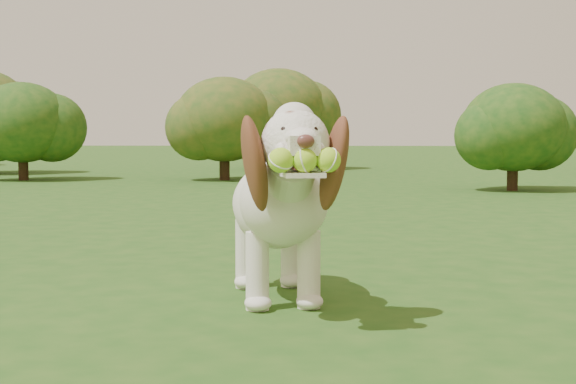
{
  "coord_description": "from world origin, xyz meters",
  "views": [
    {
      "loc": [
        0.52,
        -3.35,
        0.72
      ],
      "look_at": [
        0.36,
        -0.25,
        0.49
      ],
      "focal_mm": 50.0,
      "sensor_mm": 36.0,
      "label": 1
    }
  ],
  "objects": [
    {
      "name": "dog",
      "position": [
        0.3,
        -0.0,
        0.44
      ],
      "size": [
        0.59,
        1.27,
        0.83
      ],
      "rotation": [
        0.0,
        0.0,
        0.21
      ],
      "color": "white",
      "rests_on": "ground"
    },
    {
      "name": "shrub_b",
      "position": [
        -1.08,
        8.65,
        0.91
      ],
      "size": [
        1.5,
        1.5,
        1.55
      ],
      "color": "#382314",
      "rests_on": "ground"
    },
    {
      "name": "ground",
      "position": [
        0.0,
        0.0,
        0.0
      ],
      "size": [
        80.0,
        80.0,
        0.0
      ],
      "primitive_type": "plane",
      "color": "#214D16",
      "rests_on": "ground"
    },
    {
      "name": "shrub_a",
      "position": [
        -4.1,
        8.46,
        0.87
      ],
      "size": [
        1.42,
        1.42,
        1.47
      ],
      "color": "#382314",
      "rests_on": "ground"
    },
    {
      "name": "shrub_c",
      "position": [
        2.77,
        6.67,
        0.78
      ],
      "size": [
        1.28,
        1.28,
        1.33
      ],
      "color": "#382314",
      "rests_on": "ground"
    },
    {
      "name": "shrub_i",
      "position": [
        -0.49,
        12.22,
        1.15
      ],
      "size": [
        1.89,
        1.89,
        1.96
      ],
      "color": "#382314",
      "rests_on": "ground"
    }
  ]
}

